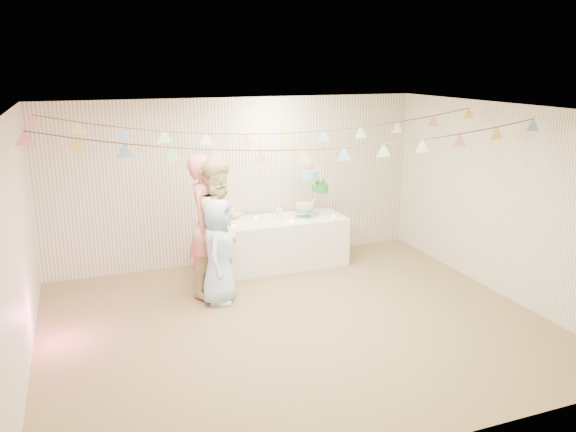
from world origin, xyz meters
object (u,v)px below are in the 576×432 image
object	(u,v)px
person_adult_a	(207,224)
person_child	(218,252)
table	(281,242)
cake_stand	(312,193)
person_adult_b	(220,227)

from	to	relation	value
person_adult_a	person_child	size ratio (longest dim) A/B	1.36
table	person_adult_a	size ratio (longest dim) A/B	1.05
cake_stand	table	bearing A→B (deg)	-174.81
person_adult_a	person_adult_b	world-z (taller)	person_adult_a
person_adult_b	person_child	bearing A→B (deg)	-150.16
table	cake_stand	bearing A→B (deg)	5.19
table	person_adult_b	xyz separation A→B (m)	(-1.13, -0.72, 0.57)
person_adult_b	cake_stand	bearing A→B (deg)	-17.15
table	person_adult_b	size ratio (longest dim) A/B	1.06
cake_stand	person_adult_a	size ratio (longest dim) A/B	0.39
table	person_child	xyz separation A→B (m)	(-1.24, -1.04, 0.33)
person_adult_a	person_adult_b	distance (m)	0.20
person_child	table	bearing A→B (deg)	-23.47
cake_stand	person_adult_b	world-z (taller)	person_adult_b
cake_stand	person_adult_a	world-z (taller)	person_adult_a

